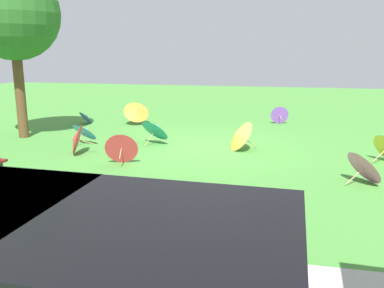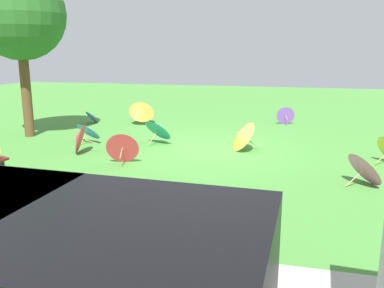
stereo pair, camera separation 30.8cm
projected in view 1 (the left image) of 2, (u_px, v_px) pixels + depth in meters
name	position (u px, v px, depth m)	size (l,w,h in m)	color
ground	(203.00, 148.00, 11.63)	(40.00, 40.00, 0.00)	#478C38
shade_tree	(13.00, 14.00, 12.19)	(2.77, 2.77, 5.16)	brown
parasol_blue_0	(86.00, 117.00, 15.35)	(0.74, 0.71, 0.51)	tan
parasol_pink_0	(366.00, 165.00, 8.49)	(0.98, 1.06, 0.77)	tan
parasol_blue_1	(85.00, 131.00, 12.05)	(0.98, 0.92, 0.70)	tan
parasol_teal_0	(156.00, 128.00, 12.05)	(1.13, 1.08, 0.85)	tan
parasol_purple_0	(279.00, 114.00, 15.39)	(0.70, 0.70, 0.68)	tan
parasol_orange_0	(136.00, 111.00, 15.16)	(1.20, 1.16, 0.88)	tan
parasol_yellow_0	(238.00, 135.00, 11.31)	(1.03, 1.12, 0.87)	tan
parasol_red_0	(75.00, 139.00, 10.86)	(0.79, 0.90, 0.83)	tan
parasol_red_3	(122.00, 147.00, 9.98)	(0.88, 0.73, 0.80)	tan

